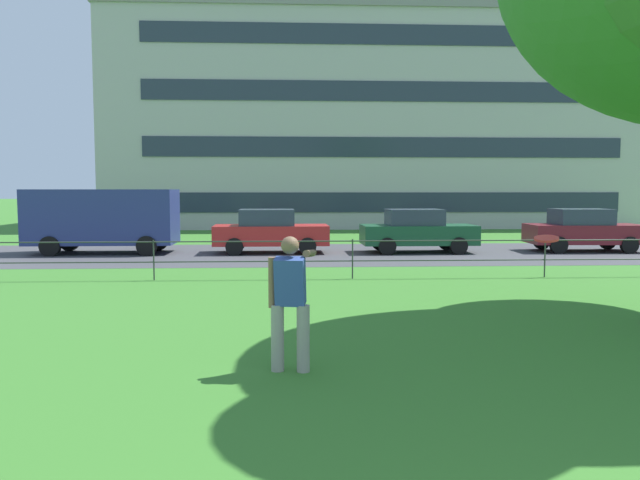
{
  "coord_description": "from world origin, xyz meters",
  "views": [
    {
      "loc": [
        -1.63,
        -1.27,
        2.24
      ],
      "look_at": [
        -1.03,
        10.24,
        1.3
      ],
      "focal_mm": 35.03,
      "sensor_mm": 36.0,
      "label": 1
    }
  ],
  "objects_px": {
    "car_dark_green_right": "(417,231)",
    "car_maroon_far_right": "(583,230)",
    "frisbee": "(546,239)",
    "car_red_center": "(270,231)",
    "apartment_building_background": "(370,128)",
    "person_thrower": "(290,299)",
    "panel_van_far_left": "(104,217)"
  },
  "relations": [
    {
      "from": "car_red_center",
      "to": "car_maroon_far_right",
      "type": "height_order",
      "value": "same"
    },
    {
      "from": "car_red_center",
      "to": "apartment_building_background",
      "type": "distance_m",
      "value": 21.06
    },
    {
      "from": "car_red_center",
      "to": "apartment_building_background",
      "type": "xyz_separation_m",
      "value": [
        6.06,
        19.4,
        5.51
      ]
    },
    {
      "from": "frisbee",
      "to": "car_maroon_far_right",
      "type": "distance_m",
      "value": 16.96
    },
    {
      "from": "panel_van_far_left",
      "to": "car_dark_green_right",
      "type": "xyz_separation_m",
      "value": [
        11.02,
        -0.29,
        -0.49
      ]
    },
    {
      "from": "apartment_building_background",
      "to": "frisbee",
      "type": "bearing_deg",
      "value": -94.2
    },
    {
      "from": "car_maroon_far_right",
      "to": "panel_van_far_left",
      "type": "bearing_deg",
      "value": 179.27
    },
    {
      "from": "car_red_center",
      "to": "car_dark_green_right",
      "type": "xyz_separation_m",
      "value": [
        5.21,
        -0.12,
        0.0
      ]
    },
    {
      "from": "person_thrower",
      "to": "car_dark_green_right",
      "type": "xyz_separation_m",
      "value": [
        4.57,
        14.29,
        -0.12
      ]
    },
    {
      "from": "panel_van_far_left",
      "to": "car_maroon_far_right",
      "type": "relative_size",
      "value": 1.23
    },
    {
      "from": "car_maroon_far_right",
      "to": "car_dark_green_right",
      "type": "bearing_deg",
      "value": -179.34
    },
    {
      "from": "person_thrower",
      "to": "car_maroon_far_right",
      "type": "height_order",
      "value": "person_thrower"
    },
    {
      "from": "person_thrower",
      "to": "apartment_building_background",
      "type": "relative_size",
      "value": 0.05
    },
    {
      "from": "panel_van_far_left",
      "to": "apartment_building_background",
      "type": "bearing_deg",
      "value": 58.29
    },
    {
      "from": "apartment_building_background",
      "to": "car_dark_green_right",
      "type": "bearing_deg",
      "value": -92.51
    },
    {
      "from": "frisbee",
      "to": "apartment_building_background",
      "type": "distance_m",
      "value": 34.9
    },
    {
      "from": "car_maroon_far_right",
      "to": "frisbee",
      "type": "bearing_deg",
      "value": -117.26
    },
    {
      "from": "car_maroon_far_right",
      "to": "apartment_building_background",
      "type": "distance_m",
      "value": 20.88
    },
    {
      "from": "car_dark_green_right",
      "to": "car_maroon_far_right",
      "type": "relative_size",
      "value": 0.99
    },
    {
      "from": "frisbee",
      "to": "panel_van_far_left",
      "type": "height_order",
      "value": "panel_van_far_left"
    },
    {
      "from": "frisbee",
      "to": "car_dark_green_right",
      "type": "bearing_deg",
      "value": 83.61
    },
    {
      "from": "person_thrower",
      "to": "panel_van_far_left",
      "type": "relative_size",
      "value": 0.33
    },
    {
      "from": "frisbee",
      "to": "car_dark_green_right",
      "type": "xyz_separation_m",
      "value": [
        1.68,
        14.99,
        -0.91
      ]
    },
    {
      "from": "panel_van_far_left",
      "to": "car_red_center",
      "type": "distance_m",
      "value": 5.84
    },
    {
      "from": "person_thrower",
      "to": "frisbee",
      "type": "xyz_separation_m",
      "value": [
        2.89,
        -0.69,
        0.78
      ]
    },
    {
      "from": "panel_van_far_left",
      "to": "car_maroon_far_right",
      "type": "xyz_separation_m",
      "value": [
        17.1,
        -0.22,
        -0.49
      ]
    },
    {
      "from": "panel_van_far_left",
      "to": "apartment_building_background",
      "type": "relative_size",
      "value": 0.16
    },
    {
      "from": "frisbee",
      "to": "apartment_building_background",
      "type": "relative_size",
      "value": 0.01
    },
    {
      "from": "car_red_center",
      "to": "car_maroon_far_right",
      "type": "xyz_separation_m",
      "value": [
        11.29,
        -0.05,
        0.0
      ]
    },
    {
      "from": "car_red_center",
      "to": "car_dark_green_right",
      "type": "distance_m",
      "value": 5.21
    },
    {
      "from": "car_red_center",
      "to": "car_maroon_far_right",
      "type": "relative_size",
      "value": 0.99
    },
    {
      "from": "person_thrower",
      "to": "panel_van_far_left",
      "type": "bearing_deg",
      "value": 113.88
    }
  ]
}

